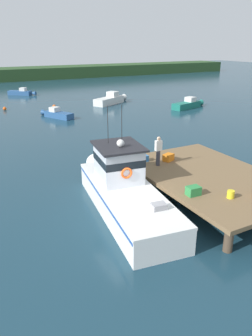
{
  "coord_description": "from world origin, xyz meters",
  "views": [
    {
      "loc": [
        -6.21,
        -11.56,
        7.57
      ],
      "look_at": [
        1.2,
        2.38,
        1.4
      ],
      "focal_mm": 34.67,
      "sensor_mm": 36.0,
      "label": 1
    }
  ],
  "objects_px": {
    "main_fishing_boat": "(123,189)",
    "moored_boat_near_channel": "(111,100)",
    "crate_stack_near_edge": "(193,191)",
    "crate_stack_mid_dock": "(142,158)",
    "moored_boat_outer_mooring": "(57,114)",
    "mooring_buoy_inshore": "(5,109)",
    "deckhand_by_the_boat": "(158,150)",
    "bait_bucket": "(231,194)",
    "moored_boat_mid_harbor": "(22,92)",
    "moored_boat_far_left": "(188,104)",
    "mooring_buoy_outer": "(54,106)",
    "crate_single_by_cleat": "(168,157)"
  },
  "relations": [
    {
      "from": "moored_boat_near_channel",
      "to": "deckhand_by_the_boat",
      "type": "bearing_deg",
      "value": -109.78
    },
    {
      "from": "deckhand_by_the_boat",
      "to": "moored_boat_outer_mooring",
      "type": "height_order",
      "value": "deckhand_by_the_boat"
    },
    {
      "from": "main_fishing_boat",
      "to": "moored_boat_near_channel",
      "type": "bearing_deg",
      "value": 65.69
    },
    {
      "from": "main_fishing_boat",
      "to": "mooring_buoy_inshore",
      "type": "xyz_separation_m",
      "value": [
        -1.25,
        27.82,
        -0.8
      ]
    },
    {
      "from": "moored_boat_outer_mooring",
      "to": "crate_single_by_cleat",
      "type": "bearing_deg",
      "value": -87.63
    },
    {
      "from": "crate_single_by_cleat",
      "to": "mooring_buoy_inshore",
      "type": "bearing_deg",
      "value": 101.09
    },
    {
      "from": "crate_single_by_cleat",
      "to": "moored_boat_near_channel",
      "type": "relative_size",
      "value": 0.1
    },
    {
      "from": "deckhand_by_the_boat",
      "to": "mooring_buoy_outer",
      "type": "bearing_deg",
      "value": 86.79
    },
    {
      "from": "crate_stack_near_edge",
      "to": "moored_boat_outer_mooring",
      "type": "distance_m",
      "value": 23.62
    },
    {
      "from": "crate_stack_near_edge",
      "to": "moored_boat_outer_mooring",
      "type": "relative_size",
      "value": 0.14
    },
    {
      "from": "bait_bucket",
      "to": "moored_boat_near_channel",
      "type": "xyz_separation_m",
      "value": [
        8.23,
        29.41,
        -0.85
      ]
    },
    {
      "from": "crate_stack_near_edge",
      "to": "moored_boat_mid_harbor",
      "type": "xyz_separation_m",
      "value": [
        0.67,
        41.39,
        -1.03
      ]
    },
    {
      "from": "main_fishing_boat",
      "to": "deckhand_by_the_boat",
      "type": "xyz_separation_m",
      "value": [
        2.91,
        1.44,
        1.05
      ]
    },
    {
      "from": "moored_boat_mid_harbor",
      "to": "mooring_buoy_outer",
      "type": "bearing_deg",
      "value": -83.62
    },
    {
      "from": "crate_single_by_cleat",
      "to": "mooring_buoy_inshore",
      "type": "distance_m",
      "value": 26.55
    },
    {
      "from": "bait_bucket",
      "to": "deckhand_by_the_boat",
      "type": "xyz_separation_m",
      "value": [
        -0.6,
        4.85,
        0.69
      ]
    },
    {
      "from": "crate_stack_near_edge",
      "to": "crate_stack_mid_dock",
      "type": "relative_size",
      "value": 1.0
    },
    {
      "from": "moored_boat_outer_mooring",
      "to": "crate_stack_near_edge",
      "type": "bearing_deg",
      "value": -91.94
    },
    {
      "from": "moored_boat_outer_mooring",
      "to": "deckhand_by_the_boat",
      "type": "bearing_deg",
      "value": -90.4
    },
    {
      "from": "deckhand_by_the_boat",
      "to": "mooring_buoy_inshore",
      "type": "bearing_deg",
      "value": 98.97
    },
    {
      "from": "main_fishing_boat",
      "to": "crate_stack_mid_dock",
      "type": "relative_size",
      "value": 16.59
    },
    {
      "from": "crate_single_by_cleat",
      "to": "mooring_buoy_inshore",
      "type": "xyz_separation_m",
      "value": [
        -5.1,
        26.03,
        -1.19
      ]
    },
    {
      "from": "main_fishing_boat",
      "to": "crate_stack_near_edge",
      "type": "height_order",
      "value": "main_fishing_boat"
    },
    {
      "from": "moored_boat_outer_mooring",
      "to": "mooring_buoy_inshore",
      "type": "relative_size",
      "value": 10.09
    },
    {
      "from": "moored_boat_near_channel",
      "to": "mooring_buoy_inshore",
      "type": "distance_m",
      "value": 13.13
    },
    {
      "from": "crate_stack_mid_dock",
      "to": "mooring_buoy_inshore",
      "type": "bearing_deg",
      "value": 98.34
    },
    {
      "from": "moored_boat_mid_harbor",
      "to": "deckhand_by_the_boat",
      "type": "bearing_deg",
      "value": -90.02
    },
    {
      "from": "main_fishing_boat",
      "to": "mooring_buoy_outer",
      "type": "bearing_deg",
      "value": 80.75
    },
    {
      "from": "crate_stack_near_edge",
      "to": "moored_boat_mid_harbor",
      "type": "bearing_deg",
      "value": 89.07
    },
    {
      "from": "crate_single_by_cleat",
      "to": "crate_stack_mid_dock",
      "type": "distance_m",
      "value": 1.49
    },
    {
      "from": "main_fishing_boat",
      "to": "moored_boat_outer_mooring",
      "type": "bearing_deg",
      "value": 81.8
    },
    {
      "from": "main_fishing_boat",
      "to": "moored_boat_near_channel",
      "type": "relative_size",
      "value": 1.73
    },
    {
      "from": "moored_boat_near_channel",
      "to": "bait_bucket",
      "type": "bearing_deg",
      "value": -105.64
    },
    {
      "from": "deckhand_by_the_boat",
      "to": "moored_boat_mid_harbor",
      "type": "xyz_separation_m",
      "value": [
        0.01,
        37.52,
        -1.68
      ]
    },
    {
      "from": "moored_boat_far_left",
      "to": "mooring_buoy_outer",
      "type": "height_order",
      "value": "moored_boat_far_left"
    },
    {
      "from": "moored_boat_mid_harbor",
      "to": "moored_boat_far_left",
      "type": "height_order",
      "value": "moored_boat_far_left"
    },
    {
      "from": "moored_boat_outer_mooring",
      "to": "mooring_buoy_outer",
      "type": "bearing_deg",
      "value": 76.7
    },
    {
      "from": "main_fishing_boat",
      "to": "mooring_buoy_outer",
      "type": "xyz_separation_m",
      "value": [
        4.32,
        26.52,
        -0.8
      ]
    },
    {
      "from": "moored_boat_mid_harbor",
      "to": "crate_single_by_cleat",
      "type": "bearing_deg",
      "value": -88.57
    },
    {
      "from": "deckhand_by_the_boat",
      "to": "crate_stack_near_edge",
      "type": "bearing_deg",
      "value": -99.69
    },
    {
      "from": "crate_stack_near_edge",
      "to": "crate_stack_mid_dock",
      "type": "height_order",
      "value": "crate_stack_near_edge"
    },
    {
      "from": "moored_boat_far_left",
      "to": "moored_boat_outer_mooring",
      "type": "bearing_deg",
      "value": 171.6
    },
    {
      "from": "moored_boat_outer_mooring",
      "to": "mooring_buoy_inshore",
      "type": "distance_m",
      "value": 7.93
    },
    {
      "from": "crate_stack_near_edge",
      "to": "moored_boat_far_left",
      "type": "height_order",
      "value": "crate_stack_near_edge"
    },
    {
      "from": "moored_boat_mid_harbor",
      "to": "mooring_buoy_inshore",
      "type": "bearing_deg",
      "value": -110.55
    },
    {
      "from": "bait_bucket",
      "to": "deckhand_by_the_boat",
      "type": "bearing_deg",
      "value": 97.03
    },
    {
      "from": "mooring_buoy_outer",
      "to": "moored_boat_near_channel",
      "type": "bearing_deg",
      "value": -4.03
    },
    {
      "from": "moored_boat_mid_harbor",
      "to": "moored_boat_near_channel",
      "type": "xyz_separation_m",
      "value": [
        8.82,
        -12.97,
        0.14
      ]
    },
    {
      "from": "crate_stack_near_edge",
      "to": "mooring_buoy_inshore",
      "type": "distance_m",
      "value": 30.47
    },
    {
      "from": "main_fishing_boat",
      "to": "moored_boat_mid_harbor",
      "type": "relative_size",
      "value": 2.55
    }
  ]
}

